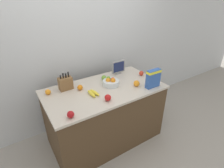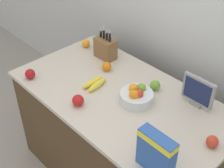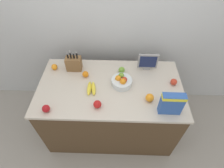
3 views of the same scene
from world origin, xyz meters
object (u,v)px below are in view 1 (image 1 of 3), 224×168
at_px(knife_block, 66,83).
at_px(cereal_box, 153,78).
at_px(orange_by_cereal, 80,87).
at_px(fruit_bowl, 111,82).
at_px(apple_rightmost, 108,98).
at_px(apple_middle, 71,114).
at_px(apple_by_knife_block, 104,78).
at_px(orange_mid_right, 48,92).
at_px(small_monitor, 118,67).
at_px(banana_bunch, 93,93).
at_px(apple_rear, 141,73).
at_px(orange_front_center, 137,83).

xyz_separation_m(knife_block, cereal_box, (1.01, -0.58, 0.05)).
xyz_separation_m(cereal_box, orange_by_cereal, (-0.87, 0.45, -0.10)).
height_order(fruit_bowl, apple_rightmost, fruit_bowl).
relative_size(knife_block, orange_by_cereal, 3.82).
bearing_deg(cereal_box, apple_middle, -177.79).
relative_size(cereal_box, apple_by_knife_block, 3.37).
bearing_deg(fruit_bowl, knife_block, 157.54).
bearing_deg(apple_rightmost, orange_mid_right, 136.59).
bearing_deg(small_monitor, apple_by_knife_block, -168.14).
xyz_separation_m(banana_bunch, apple_by_knife_block, (0.33, 0.28, 0.02)).
height_order(apple_rightmost, apple_middle, apple_rightmost).
xyz_separation_m(cereal_box, fruit_bowl, (-0.45, 0.35, -0.09)).
height_order(apple_rear, orange_front_center, orange_front_center).
bearing_deg(apple_rear, orange_front_center, -141.11).
relative_size(fruit_bowl, apple_rear, 3.12).
relative_size(banana_bunch, apple_by_knife_block, 2.64).
relative_size(apple_middle, orange_mid_right, 1.07).
xyz_separation_m(fruit_bowl, orange_by_cereal, (-0.41, 0.11, -0.01)).
xyz_separation_m(apple_rear, apple_middle, (-1.30, -0.40, 0.00)).
bearing_deg(orange_front_center, knife_block, 152.09).
relative_size(fruit_bowl, apple_rightmost, 2.83).
bearing_deg(apple_rear, small_monitor, 139.00).
height_order(knife_block, orange_by_cereal, knife_block).
bearing_deg(orange_front_center, apple_rear, 38.89).
relative_size(knife_block, fruit_bowl, 1.23).
bearing_deg(cereal_box, orange_mid_right, 156.42).
bearing_deg(apple_middle, banana_bunch, 35.28).
xyz_separation_m(fruit_bowl, orange_mid_right, (-0.80, 0.22, -0.01)).
xyz_separation_m(apple_rightmost, orange_mid_right, (-0.56, 0.53, -0.00)).
distance_m(small_monitor, apple_middle, 1.21).
height_order(small_monitor, orange_front_center, small_monitor).
relative_size(small_monitor, orange_front_center, 2.67).
bearing_deg(apple_rear, fruit_bowl, -178.02).
distance_m(banana_bunch, apple_middle, 0.50).
height_order(small_monitor, apple_middle, small_monitor).
bearing_deg(orange_mid_right, orange_front_center, -21.92).
height_order(orange_mid_right, orange_front_center, orange_front_center).
bearing_deg(orange_front_center, orange_mid_right, 158.08).
height_order(small_monitor, apple_rightmost, small_monitor).
xyz_separation_m(knife_block, banana_bunch, (0.24, -0.32, -0.07)).
bearing_deg(knife_block, apple_by_knife_block, -4.05).
relative_size(knife_block, cereal_box, 1.11).
height_order(cereal_box, orange_front_center, cereal_box).
distance_m(fruit_bowl, apple_rightmost, 0.39).
bearing_deg(apple_rightmost, knife_block, 120.73).
bearing_deg(apple_rightmost, fruit_bowl, 52.32).
distance_m(cereal_box, apple_rightmost, 0.70).
bearing_deg(apple_by_knife_block, fruit_bowl, -90.19).
bearing_deg(apple_by_knife_block, small_monitor, 11.86).
distance_m(cereal_box, apple_by_knife_block, 0.71).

